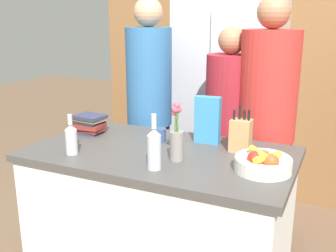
{
  "coord_description": "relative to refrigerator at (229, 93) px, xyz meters",
  "views": [
    {
      "loc": [
        0.92,
        -1.89,
        1.64
      ],
      "look_at": [
        0.0,
        0.1,
        1.03
      ],
      "focal_mm": 42.0,
      "sensor_mm": 36.0,
      "label": 1
    }
  ],
  "objects": [
    {
      "name": "back_wall_wood",
      "position": [
        -0.02,
        0.36,
        0.28
      ],
      "size": [
        2.69,
        0.12,
        2.6
      ],
      "color": "brown",
      "rests_on": "ground_plane"
    },
    {
      "name": "person_in_blue",
      "position": [
        0.17,
        -0.58,
        -0.13
      ],
      "size": [
        0.33,
        0.33,
        1.58
      ],
      "rotation": [
        0.0,
        0.0,
        0.44
      ],
      "color": "#383842",
      "rests_on": "ground_plane"
    },
    {
      "name": "person_in_red_tee",
      "position": [
        0.44,
        -0.62,
        -0.03
      ],
      "size": [
        0.38,
        0.38,
        1.77
      ],
      "rotation": [
        0.0,
        0.0,
        -0.5
      ],
      "color": "#383842",
      "rests_on": "ground_plane"
    },
    {
      "name": "bottle_vinegar",
      "position": [
        -0.44,
        -1.54,
        -0.02
      ],
      "size": [
        0.07,
        0.07,
        0.22
      ],
      "color": "#B2BCC1",
      "rests_on": "kitchen_island"
    },
    {
      "name": "person_at_sink",
      "position": [
        -0.44,
        -0.61,
        -0.01
      ],
      "size": [
        0.34,
        0.34,
        1.78
      ],
      "rotation": [
        0.0,
        0.0,
        -0.41
      ],
      "color": "#383842",
      "rests_on": "ground_plane"
    },
    {
      "name": "bottle_oil",
      "position": [
        0.07,
        -1.54,
        0.0
      ],
      "size": [
        0.07,
        0.07,
        0.28
      ],
      "color": "#B2BCC1",
      "rests_on": "kitchen_island"
    },
    {
      "name": "book_stack",
      "position": [
        -0.59,
        -1.17,
        -0.05
      ],
      "size": [
        0.22,
        0.17,
        0.12
      ],
      "color": "#2D334C",
      "rests_on": "kitchen_island"
    },
    {
      "name": "fruit_bowl",
      "position": [
        0.57,
        -1.35,
        -0.06
      ],
      "size": [
        0.28,
        0.28,
        0.11
      ],
      "color": "silver",
      "rests_on": "kitchen_island"
    },
    {
      "name": "knife_block",
      "position": [
        0.39,
        -1.1,
        -0.01
      ],
      "size": [
        0.11,
        0.1,
        0.27
      ],
      "color": "tan",
      "rests_on": "kitchen_island"
    },
    {
      "name": "kitchen_island",
      "position": [
        -0.02,
        -1.29,
        -0.56
      ],
      "size": [
        1.49,
        0.84,
        0.91
      ],
      "color": "silver",
      "rests_on": "ground_plane"
    },
    {
      "name": "refrigerator",
      "position": [
        0.0,
        0.0,
        0.0
      ],
      "size": [
        0.83,
        0.63,
        2.04
      ],
      "color": "#B7B7BC",
      "rests_on": "ground_plane"
    },
    {
      "name": "cereal_box",
      "position": [
        0.17,
        -1.03,
        0.03
      ],
      "size": [
        0.15,
        0.07,
        0.28
      ],
      "color": "teal",
      "rests_on": "kitchen_island"
    },
    {
      "name": "flower_vase",
      "position": [
        0.12,
        -1.38,
        0.01
      ],
      "size": [
        0.07,
        0.07,
        0.32
      ],
      "color": "gray",
      "rests_on": "kitchen_island"
    },
    {
      "name": "coffee_mug",
      "position": [
        -0.11,
        -1.13,
        -0.07
      ],
      "size": [
        0.09,
        0.12,
        0.08
      ],
      "color": "#334770",
      "rests_on": "kitchen_island"
    }
  ]
}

